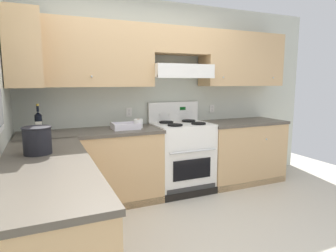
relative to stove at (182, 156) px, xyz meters
name	(u,v)px	position (x,y,z in m)	size (l,w,h in m)	color
ground_plane	(197,243)	(-0.46, -1.25, -0.48)	(7.04, 7.04, 0.00)	beige
wall_back	(170,82)	(-0.05, 0.27, 1.00)	(4.68, 0.57, 2.55)	beige
counter_back_run	(165,160)	(-0.25, -0.01, -0.03)	(3.60, 0.65, 0.91)	tan
counter_left_run	(50,224)	(-1.70, -1.26, -0.03)	(0.63, 1.91, 0.91)	tan
stove	(182,156)	(0.00, 0.00, 0.00)	(0.76, 0.62, 1.20)	white
wine_bottle	(39,123)	(-1.75, -0.03, 0.57)	(0.08, 0.08, 0.34)	black
bowl	(125,127)	(-0.78, -0.02, 0.46)	(0.32, 0.25, 0.07)	silver
bucket	(37,140)	(-1.76, -0.95, 0.55)	(0.23, 0.23, 0.22)	black
paper_towel_roll	(138,123)	(-0.61, -0.01, 0.49)	(0.11, 0.11, 0.11)	white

